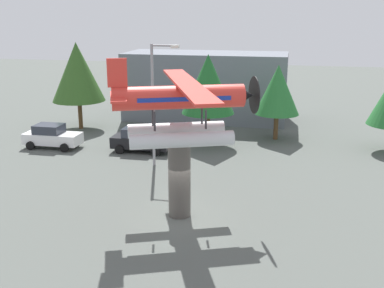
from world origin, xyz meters
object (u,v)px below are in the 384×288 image
storefront_building (206,86)px  tree_east (208,84)px  car_near_white (52,136)px  floatplane_monument (182,107)px  streetlight_primary (156,97)px  car_mid_black (140,140)px  tree_center_back (278,90)px  display_pedestal (179,179)px  tree_west (77,72)px

storefront_building → tree_east: tree_east is taller
car_near_white → tree_east: bearing=15.7°
floatplane_monument → storefront_building: (-2.79, 21.95, -2.41)m
streetlight_primary → tree_east: streetlight_primary is taller
car_mid_black → tree_center_back: size_ratio=0.71×
floatplane_monument → car_near_white: (-12.23, 9.75, -4.62)m
car_mid_black → tree_east: (4.47, 2.76, 3.77)m
display_pedestal → floatplane_monument: size_ratio=0.38×
streetlight_primary → tree_west: (-9.30, 8.44, 0.32)m
floatplane_monument → tree_east: (-1.00, 12.90, -0.85)m
floatplane_monument → car_mid_black: 12.41m
storefront_building → tree_center_back: storefront_building is taller
floatplane_monument → car_mid_black: bearing=96.8°
car_near_white → tree_east: 12.26m
floatplane_monument → car_mid_black: size_ratio=2.40×
display_pedestal → tree_east: (-0.88, 12.94, 2.74)m
display_pedestal → tree_west: 20.38m
floatplane_monument → streetlight_primary: 8.08m
tree_west → car_mid_black: bearing=-37.6°
streetlight_primary → tree_east: bearing=66.9°
streetlight_primary → tree_center_back: 11.17m
floatplane_monument → tree_east: 12.96m
display_pedestal → storefront_building: (-2.67, 22.00, 1.17)m
floatplane_monument → storefront_building: 22.26m
storefront_building → tree_east: (1.79, -9.06, 1.57)m
streetlight_primary → tree_east: (2.39, 5.62, 0.06)m
car_near_white → car_mid_black: size_ratio=1.00×
storefront_building → tree_west: size_ratio=2.01×
tree_east → tree_center_back: bearing=28.3°
car_mid_black → tree_east: 6.46m
streetlight_primary → storefront_building: (0.60, 14.68, -1.50)m
display_pedestal → tree_center_back: (4.14, 15.65, 2.06)m
tree_east → streetlight_primary: bearing=-113.1°
car_near_white → tree_west: tree_west is taller
car_near_white → tree_east: tree_east is taller
car_mid_black → storefront_building: 12.31m
display_pedestal → tree_east: 13.26m
tree_west → tree_east: (11.69, -2.82, -0.25)m
display_pedestal → car_near_white: 15.61m
tree_east → car_mid_black: bearing=-148.3°
streetlight_primary → storefront_building: streetlight_primary is taller
car_mid_black → tree_west: (-7.23, 5.58, 4.03)m
display_pedestal → floatplane_monument: floatplane_monument is taller
floatplane_monument → car_mid_black: (-5.46, 10.14, -4.62)m
car_mid_black → display_pedestal: bearing=-62.3°
display_pedestal → floatplane_monument: 3.59m
floatplane_monument → car_near_white: 16.31m
display_pedestal → tree_west: bearing=128.6°
tree_east → floatplane_monument: bearing=-85.6°
tree_center_back → car_mid_black: bearing=-150.1°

